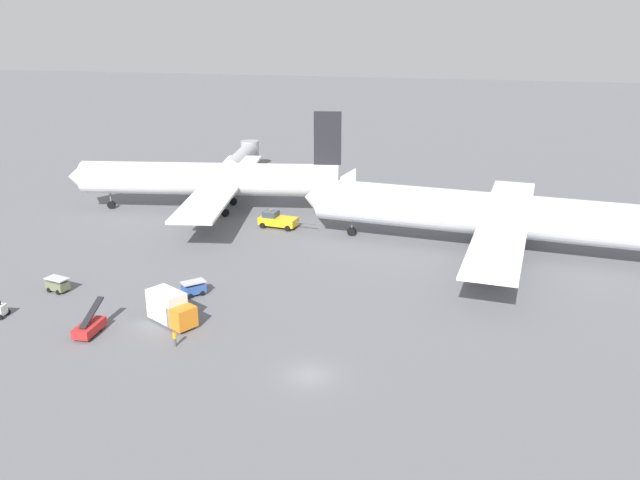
% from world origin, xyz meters
% --- Properties ---
extents(ground_plane, '(600.00, 600.00, 0.00)m').
position_xyz_m(ground_plane, '(0.00, 0.00, 0.00)').
color(ground_plane, slate).
extents(airliner_at_gate_left, '(48.22, 44.54, 16.66)m').
position_xyz_m(airliner_at_gate_left, '(-28.61, 48.24, 5.32)').
color(airliner_at_gate_left, white).
rests_on(airliner_at_gate_left, ground).
extents(airliner_being_pushed, '(53.79, 46.12, 16.56)m').
position_xyz_m(airliner_being_pushed, '(15.92, 38.35, 5.20)').
color(airliner_being_pushed, white).
rests_on(airliner_being_pushed, ground).
extents(pushback_tug, '(9.13, 3.63, 2.80)m').
position_xyz_m(pushback_tug, '(-15.58, 41.84, 1.18)').
color(pushback_tug, gold).
rests_on(pushback_tug, ground).
extents(gse_baggage_cart_trailing, '(3.04, 3.05, 1.71)m').
position_xyz_m(gse_baggage_cart_trailing, '(-17.60, 14.57, 0.86)').
color(gse_baggage_cart_trailing, '#2D5199').
rests_on(gse_baggage_cart_trailing, ground).
extents(gse_belt_loader_portside, '(1.95, 4.96, 3.02)m').
position_xyz_m(gse_belt_loader_portside, '(-23.98, 2.82, 0.83)').
color(gse_belt_loader_portside, red).
rests_on(gse_belt_loader_portside, ground).
extents(gse_baggage_cart_near_cluster, '(3.03, 2.20, 1.71)m').
position_xyz_m(gse_baggage_cart_near_cluster, '(-33.75, 11.91, 0.86)').
color(gse_baggage_cart_near_cluster, '#666B4C').
rests_on(gse_baggage_cart_near_cluster, ground).
extents(gse_catering_truck_tall, '(6.27, 4.95, 3.50)m').
position_xyz_m(gse_catering_truck_tall, '(-16.86, 7.06, 1.76)').
color(gse_catering_truck_tall, orange).
rests_on(gse_catering_truck_tall, ground).
extents(ground_crew_wing_walker_right, '(0.50, 0.36, 1.76)m').
position_xyz_m(ground_crew_wing_walker_right, '(-14.32, 2.38, 0.92)').
color(ground_crew_wing_walker_right, '#4C4C51').
rests_on(ground_crew_wing_walker_right, ground).
extents(jet_bridge, '(6.10, 20.76, 5.78)m').
position_xyz_m(jet_bridge, '(-32.22, 73.32, 4.00)').
color(jet_bridge, '#B7B7BC').
rests_on(jet_bridge, ground).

